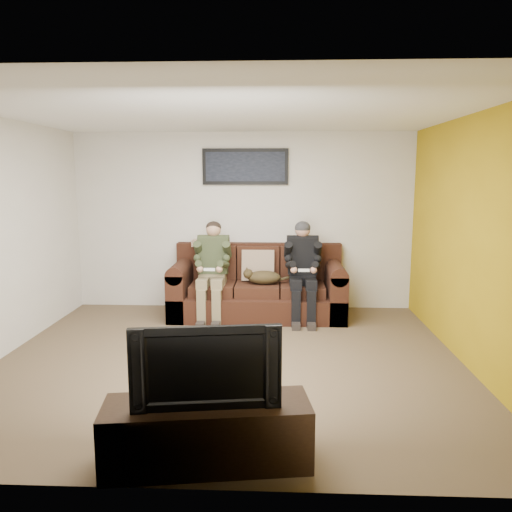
{
  "coord_description": "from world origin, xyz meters",
  "views": [
    {
      "loc": [
        0.51,
        -5.12,
        1.98
      ],
      "look_at": [
        0.23,
        1.2,
        0.95
      ],
      "focal_mm": 35.0,
      "sensor_mm": 36.0,
      "label": 1
    }
  ],
  "objects_px": {
    "person_right": "(303,264)",
    "television": "(206,363)",
    "cat": "(263,277)",
    "tv_stand": "(207,433)",
    "person_left": "(212,264)",
    "framed_poster": "(245,167)",
    "sofa": "(258,289)"
  },
  "relations": [
    {
      "from": "cat",
      "to": "tv_stand",
      "type": "relative_size",
      "value": 0.47
    },
    {
      "from": "person_right",
      "to": "framed_poster",
      "type": "distance_m",
      "value": 1.67
    },
    {
      "from": "person_left",
      "to": "television",
      "type": "bearing_deg",
      "value": -83.25
    },
    {
      "from": "person_left",
      "to": "framed_poster",
      "type": "distance_m",
      "value": 1.52
    },
    {
      "from": "cat",
      "to": "framed_poster",
      "type": "height_order",
      "value": "framed_poster"
    },
    {
      "from": "framed_poster",
      "to": "tv_stand",
      "type": "distance_m",
      "value": 4.57
    },
    {
      "from": "cat",
      "to": "framed_poster",
      "type": "xyz_separation_m",
      "value": [
        -0.27,
        0.58,
        1.52
      ]
    },
    {
      "from": "person_right",
      "to": "framed_poster",
      "type": "bearing_deg",
      "value": 144.74
    },
    {
      "from": "person_right",
      "to": "television",
      "type": "bearing_deg",
      "value": -102.95
    },
    {
      "from": "framed_poster",
      "to": "television",
      "type": "distance_m",
      "value": 4.39
    },
    {
      "from": "person_right",
      "to": "television",
      "type": "relative_size",
      "value": 1.36
    },
    {
      "from": "person_right",
      "to": "framed_poster",
      "type": "xyz_separation_m",
      "value": [
        -0.82,
        0.58,
        1.33
      ]
    },
    {
      "from": "person_right",
      "to": "sofa",
      "type": "bearing_deg",
      "value": 161.99
    },
    {
      "from": "cat",
      "to": "framed_poster",
      "type": "distance_m",
      "value": 1.65
    },
    {
      "from": "sofa",
      "to": "person_right",
      "type": "xyz_separation_m",
      "value": [
        0.62,
        -0.2,
        0.39
      ]
    },
    {
      "from": "person_left",
      "to": "cat",
      "type": "distance_m",
      "value": 0.72
    },
    {
      "from": "person_left",
      "to": "person_right",
      "type": "height_order",
      "value": "person_right"
    },
    {
      "from": "sofa",
      "to": "cat",
      "type": "xyz_separation_m",
      "value": [
        0.07,
        -0.2,
        0.21
      ]
    },
    {
      "from": "person_right",
      "to": "cat",
      "type": "distance_m",
      "value": 0.58
    },
    {
      "from": "tv_stand",
      "to": "television",
      "type": "distance_m",
      "value": 0.51
    },
    {
      "from": "cat",
      "to": "sofa",
      "type": "bearing_deg",
      "value": 110.57
    },
    {
      "from": "framed_poster",
      "to": "tv_stand",
      "type": "bearing_deg",
      "value": -90.0
    },
    {
      "from": "cat",
      "to": "television",
      "type": "bearing_deg",
      "value": -94.36
    },
    {
      "from": "sofa",
      "to": "person_right",
      "type": "distance_m",
      "value": 0.77
    },
    {
      "from": "person_left",
      "to": "framed_poster",
      "type": "bearing_deg",
      "value": 53.96
    },
    {
      "from": "framed_poster",
      "to": "sofa",
      "type": "bearing_deg",
      "value": -62.22
    },
    {
      "from": "sofa",
      "to": "person_left",
      "type": "height_order",
      "value": "person_left"
    },
    {
      "from": "sofa",
      "to": "person_left",
      "type": "xyz_separation_m",
      "value": [
        -0.62,
        -0.2,
        0.39
      ]
    },
    {
      "from": "sofa",
      "to": "cat",
      "type": "height_order",
      "value": "sofa"
    },
    {
      "from": "sofa",
      "to": "cat",
      "type": "relative_size",
      "value": 3.67
    },
    {
      "from": "person_right",
      "to": "tv_stand",
      "type": "xyz_separation_m",
      "value": [
        -0.82,
        -3.58,
        -0.55
      ]
    },
    {
      "from": "cat",
      "to": "television",
      "type": "xyz_separation_m",
      "value": [
        -0.27,
        -3.59,
        0.15
      ]
    }
  ]
}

